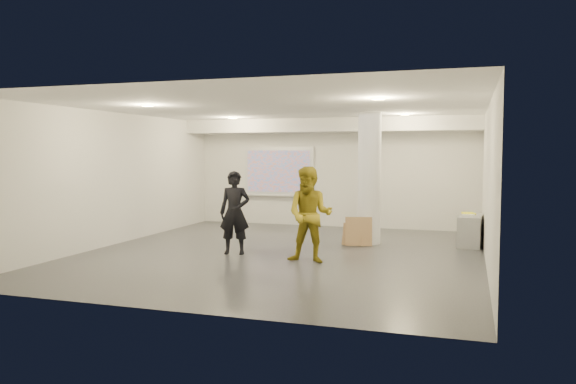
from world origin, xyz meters
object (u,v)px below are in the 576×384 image
(credenza, at_px, (470,230))
(woman, at_px, (235,213))
(projection_screen, at_px, (279,172))
(man, at_px, (310,215))
(column, at_px, (369,178))

(credenza, xyz_separation_m, woman, (-4.63, -2.62, 0.52))
(projection_screen, relative_size, credenza, 1.80)
(credenza, relative_size, man, 0.64)
(woman, height_order, man, man)
(projection_screen, relative_size, man, 1.15)
(column, xyz_separation_m, man, (-0.68, -2.57, -0.59))
(projection_screen, xyz_separation_m, credenza, (5.32, -2.20, -1.19))
(credenza, relative_size, woman, 0.68)
(column, bearing_deg, man, -104.87)
(projection_screen, height_order, man, projection_screen)
(column, bearing_deg, projection_screen, 139.44)
(woman, bearing_deg, man, -24.98)
(woman, relative_size, man, 0.94)
(column, relative_size, credenza, 2.56)
(man, bearing_deg, woman, 164.45)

